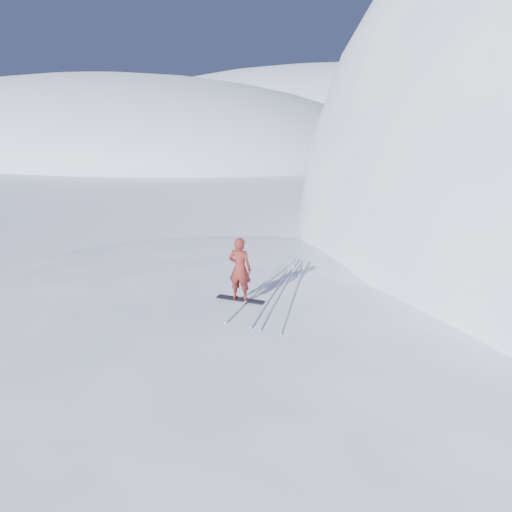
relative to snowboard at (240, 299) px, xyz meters
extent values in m
plane|color=white|center=(2.07, -3.10, -2.41)|extent=(400.00, 400.00, 0.00)
ellipsoid|color=white|center=(3.07, -0.10, -2.41)|extent=(36.00, 28.00, 4.80)
ellipsoid|color=white|center=(-67.93, 56.90, -2.41)|extent=(120.00, 70.00, 28.00)
ellipsoid|color=white|center=(-37.93, 106.90, -2.41)|extent=(140.00, 90.00, 36.00)
ellipsoid|color=white|center=(-1.93, -5.10, -2.41)|extent=(6.00, 5.40, 0.80)
ellipsoid|color=white|center=(0.07, 2.90, -2.41)|extent=(7.00, 6.30, 1.00)
cube|color=black|center=(0.00, 0.00, 0.00)|extent=(1.52, 0.49, 0.02)
imported|color=maroon|center=(0.00, 0.00, 0.98)|extent=(0.76, 0.55, 1.93)
ellipsoid|color=white|center=(-55.40, 35.99, -2.41)|extent=(11.07, 8.86, 7.75)
cube|color=silver|center=(0.04, 1.45, 0.01)|extent=(0.80, 5.96, 0.04)
cube|color=silver|center=(0.50, 1.45, 0.01)|extent=(1.37, 5.87, 0.04)
cube|color=silver|center=(0.71, 1.45, 0.01)|extent=(1.49, 5.84, 0.04)
cube|color=silver|center=(1.14, 1.45, 0.01)|extent=(1.80, 5.76, 0.04)
camera|label=1|loc=(6.44, -10.89, 5.55)|focal=32.00mm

